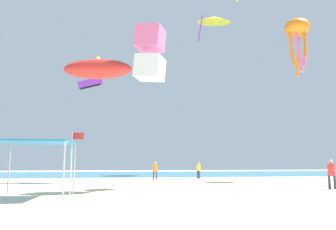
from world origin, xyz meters
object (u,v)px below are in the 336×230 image
Objects in this scene: person_leftmost at (331,172)px; kite_parafoil_purple at (90,83)px; person_near_tent at (155,169)px; person_central at (198,169)px; kite_delta_yellow at (214,19)px; canopy_tent at (35,144)px; kite_box_pink at (150,53)px; kite_inflatable_red at (98,69)px; banner_flag at (73,156)px; kite_octopus_orange at (297,30)px.

kite_parafoil_purple reaches higher than person_leftmost.
person_near_tent is 0.96× the size of person_leftmost.
person_central is 24.09m from kite_delta_yellow.
canopy_tent is 8.97m from kite_box_pink.
person_central is 0.50× the size of kite_box_pink.
canopy_tent reaches higher than person_central.
kite_inflatable_red is (-15.19, 10.72, 9.04)m from person_leftmost.
kite_delta_yellow reaches higher than person_near_tent.
banner_flag is at bearing 40.24° from canopy_tent.
kite_parafoil_purple is at bearing -143.14° from kite_box_pink.
kite_delta_yellow is 1.59× the size of kite_parafoil_purple.
person_leftmost is at bearing -93.21° from kite_delta_yellow.
person_near_tent is 25.95m from kite_delta_yellow.
kite_parafoil_purple is (-7.60, 12.13, 11.30)m from person_near_tent.
person_near_tent is 0.50× the size of kite_box_pink.
kite_inflatable_red is (-5.62, -2.82, 9.08)m from person_near_tent.
kite_octopus_orange is at bearing 113.43° from kite_parafoil_purple.
person_leftmost is 1.06× the size of person_central.
kite_octopus_orange reaches higher than banner_flag.
kite_parafoil_purple is at bearing -39.09° from person_leftmost.
kite_box_pink is at bearing -92.44° from kite_octopus_orange.
kite_inflatable_red is at bearing 88.99° from banner_flag.
kite_delta_yellow reaches higher than person_leftmost.
person_leftmost is at bearing 109.98° from kite_box_pink.
kite_octopus_orange is (4.08, -14.94, -7.60)m from kite_delta_yellow.
kite_box_pink is (-6.37, -14.02, 7.40)m from person_central.
person_near_tent is 18.24m from kite_parafoil_purple.
banner_flag is 0.49× the size of kite_inflatable_red.
banner_flag is 0.62× the size of kite_delta_yellow.
kite_box_pink is 1.07× the size of kite_parafoil_purple.
kite_octopus_orange reaches higher than kite_parafoil_purple.
person_central is 0.30× the size of kite_octopus_orange.
canopy_tent is 1.86× the size of person_leftmost.
kite_parafoil_purple is (-17.26, 0.76, -9.93)m from kite_delta_yellow.
person_leftmost is at bearing -118.79° from person_central.
person_near_tent is 1.01× the size of person_central.
kite_delta_yellow is 24.14m from kite_inflatable_red.
person_leftmost is 0.56× the size of kite_parafoil_purple.
person_near_tent is at bearing -133.35° from kite_delta_yellow.
banner_flag is at bearing -92.76° from kite_octopus_orange.
person_near_tent is 0.30× the size of kite_octopus_orange.
person_leftmost is at bearing 5.87° from banner_flag.
kite_parafoil_purple is at bearing 174.49° from kite_delta_yellow.
kite_inflatable_red reaches higher than person_central.
kite_delta_yellow is (0.10, 24.91, 21.19)m from person_leftmost.
person_leftmost is at bearing -56.06° from kite_octopus_orange.
kite_octopus_orange reaches higher than kite_box_pink.
kite_inflatable_red is (0.22, 12.30, 8.16)m from banner_flag.
person_leftmost is 15.54m from person_central.
kite_parafoil_purple reaches higher than person_near_tent.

